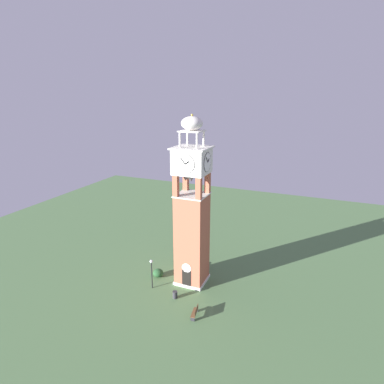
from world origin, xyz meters
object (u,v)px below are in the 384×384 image
(clock_tower, at_px, (192,217))
(lamp_post, at_px, (152,268))
(trash_bin, at_px, (175,295))
(park_bench, at_px, (195,312))

(clock_tower, xyz_separation_m, lamp_post, (-3.60, -3.12, -5.57))
(lamp_post, xyz_separation_m, trash_bin, (3.21, -0.68, -2.09))
(park_bench, xyz_separation_m, trash_bin, (-3.14, 1.94, -0.08))
(lamp_post, bearing_deg, clock_tower, 40.87)
(clock_tower, distance_m, park_bench, 9.90)
(lamp_post, distance_m, trash_bin, 3.89)
(lamp_post, relative_size, trash_bin, 4.44)
(park_bench, height_order, trash_bin, park_bench)
(trash_bin, bearing_deg, lamp_post, 167.98)
(park_bench, relative_size, lamp_post, 0.46)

